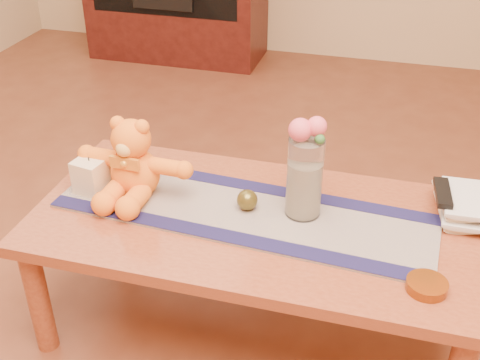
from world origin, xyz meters
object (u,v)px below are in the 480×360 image
(teddy_bear, at_px, (134,158))
(pillar_candle, at_px, (91,175))
(book_bottom, at_px, (438,211))
(tv_remote, at_px, (443,193))
(bronze_ball, at_px, (247,200))
(amber_dish, at_px, (427,286))
(glass_vase, at_px, (305,178))

(teddy_bear, xyz_separation_m, pillar_candle, (-0.14, -0.04, -0.07))
(book_bottom, height_order, tv_remote, tv_remote)
(tv_remote, bearing_deg, pillar_candle, -176.48)
(bronze_ball, height_order, book_bottom, bronze_ball)
(book_bottom, bearing_deg, tv_remote, -93.00)
(tv_remote, bearing_deg, bronze_ball, -171.96)
(amber_dish, bearing_deg, bronze_ball, 157.49)
(glass_vase, relative_size, book_bottom, 1.17)
(tv_remote, bearing_deg, book_bottom, 90.00)
(bronze_ball, height_order, amber_dish, bronze_ball)
(pillar_candle, relative_size, book_bottom, 0.51)
(teddy_bear, xyz_separation_m, tv_remote, (0.97, 0.13, -0.05))
(bronze_ball, height_order, tv_remote, tv_remote)
(pillar_candle, bearing_deg, glass_vase, 4.56)
(tv_remote, bearing_deg, glass_vase, -169.84)
(bronze_ball, bearing_deg, teddy_bear, 179.41)
(teddy_bear, height_order, amber_dish, teddy_bear)
(teddy_bear, height_order, glass_vase, glass_vase)
(pillar_candle, xyz_separation_m, book_bottom, (1.11, 0.18, -0.05))
(glass_vase, bearing_deg, amber_dish, -33.64)
(tv_remote, relative_size, amber_dish, 1.45)
(pillar_candle, bearing_deg, amber_dish, -10.45)
(teddy_bear, bearing_deg, pillar_candle, -163.98)
(glass_vase, xyz_separation_m, tv_remote, (0.41, 0.11, -0.05))
(pillar_candle, distance_m, tv_remote, 1.13)
(glass_vase, relative_size, bronze_ball, 3.89)
(bronze_ball, bearing_deg, glass_vase, 7.95)
(glass_vase, xyz_separation_m, book_bottom, (0.41, 0.12, -0.13))
(bronze_ball, relative_size, amber_dish, 0.60)
(teddy_bear, distance_m, bronze_ball, 0.39)
(pillar_candle, bearing_deg, book_bottom, 9.14)
(teddy_bear, bearing_deg, book_bottom, 10.65)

